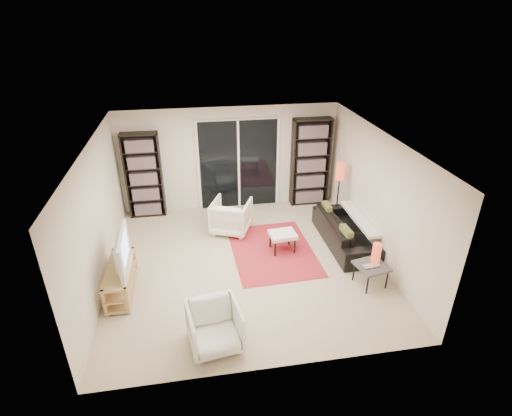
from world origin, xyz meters
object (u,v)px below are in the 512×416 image
object	(u,v)px
tv_stand	(121,279)
armchair_front	(215,327)
bookshelf_left	(144,176)
sofa	(345,231)
armchair_back	(231,216)
ottoman	(283,236)
floor_lamp	(340,177)
side_table	(371,267)
bookshelf_right	(310,162)

from	to	relation	value
tv_stand	armchair_front	bearing A→B (deg)	-44.67
bookshelf_left	armchair_front	world-z (taller)	bookshelf_left
sofa	bookshelf_left	bearing A→B (deg)	63.42
armchair_back	armchair_front	bearing A→B (deg)	102.25
armchair_back	ottoman	xyz separation A→B (m)	(0.91, -0.94, -0.02)
ottoman	floor_lamp	xyz separation A→B (m)	(1.46, 0.98, 0.73)
armchair_back	side_table	xyz separation A→B (m)	(2.17, -2.25, -0.00)
tv_stand	armchair_front	size ratio (longest dim) A/B	1.68
side_table	sofa	bearing A→B (deg)	88.04
armchair_back	armchair_front	world-z (taller)	armchair_back
ottoman	side_table	size ratio (longest dim) A/B	0.90
floor_lamp	bookshelf_left	bearing A→B (deg)	165.98
bookshelf_left	ottoman	world-z (taller)	bookshelf_left
bookshelf_right	side_table	size ratio (longest dim) A/B	3.54
bookshelf_right	sofa	distance (m)	2.13
armchair_back	floor_lamp	xyz separation A→B (m)	(2.37, 0.03, 0.72)
tv_stand	armchair_back	size ratio (longest dim) A/B	1.58
tv_stand	floor_lamp	size ratio (longest dim) A/B	0.88
sofa	armchair_front	size ratio (longest dim) A/B	2.67
bookshelf_right	ottoman	xyz separation A→B (m)	(-1.12, -2.02, -0.71)
bookshelf_left	floor_lamp	xyz separation A→B (m)	(4.19, -1.05, 0.10)
bookshelf_right	tv_stand	world-z (taller)	bookshelf_right
bookshelf_right	ottoman	bearing A→B (deg)	-118.95
tv_stand	sofa	world-z (taller)	sofa
sofa	bookshelf_right	bearing A→B (deg)	5.02
bookshelf_left	armchair_front	distance (m)	4.50
bookshelf_right	bookshelf_left	bearing A→B (deg)	180.00
bookshelf_left	armchair_front	xyz separation A→B (m)	(1.23, -4.28, -0.64)
bookshelf_right	side_table	bearing A→B (deg)	-87.49
armchair_back	side_table	distance (m)	3.13
tv_stand	side_table	distance (m)	4.28
bookshelf_right	armchair_front	distance (m)	5.07
bookshelf_left	armchair_back	world-z (taller)	bookshelf_left
bookshelf_left	bookshelf_right	xyz separation A→B (m)	(3.85, -0.00, 0.07)
bookshelf_right	ottoman	world-z (taller)	bookshelf_right
bookshelf_left	sofa	distance (m)	4.55
bookshelf_left	armchair_back	size ratio (longest dim) A/B	2.48
floor_lamp	ottoman	bearing A→B (deg)	-146.23
sofa	side_table	xyz separation A→B (m)	(-0.05, -1.36, 0.07)
armchair_front	sofa	bearing A→B (deg)	30.66
bookshelf_left	tv_stand	xyz separation A→B (m)	(-0.25, -2.82, -0.71)
tv_stand	armchair_back	xyz separation A→B (m)	(2.07, 1.74, 0.09)
sofa	floor_lamp	xyz separation A→B (m)	(0.15, 0.93, 0.79)
bookshelf_right	side_table	xyz separation A→B (m)	(0.15, -3.33, -0.69)
side_table	armchair_front	bearing A→B (deg)	-161.00
armchair_back	floor_lamp	distance (m)	2.47
floor_lamp	sofa	bearing A→B (deg)	-99.08
bookshelf_right	armchair_back	world-z (taller)	bookshelf_right
floor_lamp	tv_stand	bearing A→B (deg)	-158.18
bookshelf_right	armchair_back	xyz separation A→B (m)	(-2.03, -1.08, -0.69)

